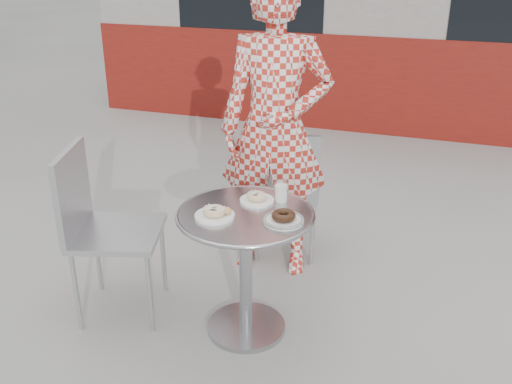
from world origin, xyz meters
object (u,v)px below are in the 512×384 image
(milk_cup, at_px, (281,192))
(plate_checker, at_px, (284,219))
(chair_far, at_px, (286,214))
(seated_person, at_px, (275,129))
(chair_left, at_px, (119,264))
(plate_near, at_px, (215,213))
(plate_far, at_px, (257,198))
(bistro_table, at_px, (246,243))

(milk_cup, bearing_deg, plate_checker, -70.55)
(chair_far, bearing_deg, seated_person, 71.23)
(chair_left, xyz_separation_m, plate_near, (0.59, -0.04, 0.41))
(chair_far, relative_size, plate_far, 4.96)
(seated_person, height_order, plate_checker, seated_person)
(plate_near, height_order, plate_checker, same)
(plate_far, xyz_separation_m, plate_checker, (0.19, -0.17, -0.00))
(plate_near, xyz_separation_m, milk_cup, (0.24, 0.27, 0.03))
(chair_left, xyz_separation_m, plate_far, (0.72, 0.19, 0.41))
(bistro_table, distance_m, plate_checker, 0.27)
(bistro_table, height_order, seated_person, seated_person)
(bistro_table, distance_m, chair_far, 0.91)
(chair_left, bearing_deg, plate_near, -110.89)
(plate_checker, height_order, milk_cup, milk_cup)
(chair_far, bearing_deg, milk_cup, 92.39)
(chair_left, relative_size, seated_person, 0.53)
(bistro_table, xyz_separation_m, chair_left, (-0.71, -0.05, -0.23))
(chair_far, height_order, plate_checker, chair_far)
(plate_near, xyz_separation_m, plate_checker, (0.32, 0.06, -0.00))
(plate_far, relative_size, plate_near, 0.91)
(milk_cup, bearing_deg, chair_far, 103.13)
(plate_near, relative_size, milk_cup, 1.84)
(chair_left, distance_m, seated_person, 1.15)
(bistro_table, height_order, plate_far, plate_far)
(chair_far, distance_m, plate_near, 1.06)
(bistro_table, xyz_separation_m, plate_far, (0.01, 0.14, 0.18))
(bistro_table, bearing_deg, plate_checker, -9.50)
(chair_far, bearing_deg, chair_left, 43.24)
(bistro_table, relative_size, milk_cup, 6.64)
(chair_far, xyz_separation_m, seated_person, (-0.03, -0.18, 0.62))
(plate_near, distance_m, plate_checker, 0.32)
(chair_far, xyz_separation_m, chair_left, (-0.67, -0.92, 0.02))
(milk_cup, bearing_deg, seated_person, 110.21)
(seated_person, xyz_separation_m, milk_cup, (0.19, -0.51, -0.16))
(milk_cup, bearing_deg, plate_far, -158.03)
(plate_far, bearing_deg, seated_person, 97.79)
(bistro_table, bearing_deg, seated_person, 95.27)
(bistro_table, height_order, chair_left, chair_left)
(bistro_table, xyz_separation_m, plate_near, (-0.12, -0.09, 0.18))
(plate_far, height_order, plate_near, plate_near)
(plate_near, height_order, milk_cup, milk_cup)
(seated_person, bearing_deg, bistro_table, -91.81)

